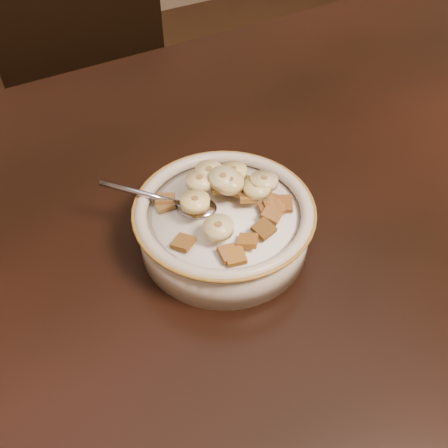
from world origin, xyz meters
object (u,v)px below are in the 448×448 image
table (334,193)px  cereal_bowl (224,228)px  chair (114,115)px  spoon (197,208)px

table → cereal_bowl: 0.19m
chair → spoon: 0.76m
cereal_bowl → spoon: 0.04m
chair → cereal_bowl: chair is taller
table → spoon: 0.22m
table → spoon: bearing=179.6°
chair → spoon: (-0.10, -0.68, 0.32)m
chair → table: bearing=-80.8°
cereal_bowl → spoon: size_ratio=4.17×
cereal_bowl → chair: bearing=84.2°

